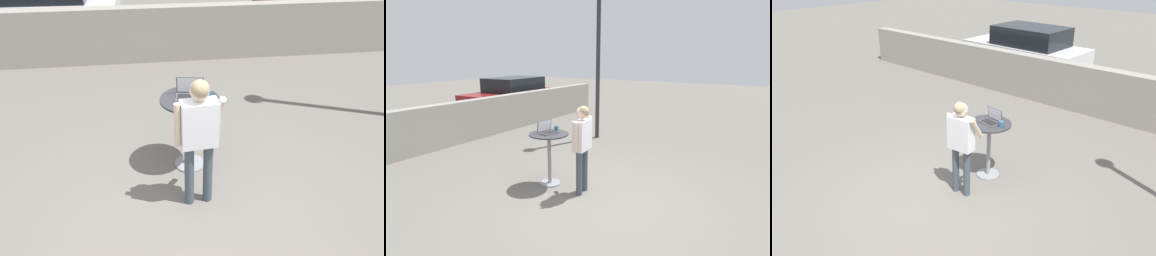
# 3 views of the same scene
# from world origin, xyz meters

# --- Properties ---
(ground_plane) EXTENTS (50.00, 50.00, 0.00)m
(ground_plane) POSITION_xyz_m (0.00, 0.00, 0.00)
(ground_plane) COLOR slate
(pavement_kerb) EXTENTS (15.82, 0.35, 1.17)m
(pavement_kerb) POSITION_xyz_m (0.00, 5.08, 0.59)
(pavement_kerb) COLOR gray
(pavement_kerb) RESTS_ON ground_plane
(cafe_table) EXTENTS (0.74, 0.74, 1.00)m
(cafe_table) POSITION_xyz_m (0.13, 1.17, 0.71)
(cafe_table) COLOR gray
(cafe_table) RESTS_ON ground_plane
(laptop) EXTENTS (0.38, 0.30, 0.24)m
(laptop) POSITION_xyz_m (0.14, 1.21, 1.06)
(laptop) COLOR #515156
(laptop) RESTS_ON cafe_table
(coffee_mug) EXTENTS (0.11, 0.08, 0.10)m
(coffee_mug) POSITION_xyz_m (0.37, 1.17, 1.05)
(coffee_mug) COLOR #336084
(coffee_mug) RESTS_ON cafe_table
(standing_person) EXTENTS (0.54, 0.37, 1.59)m
(standing_person) POSITION_xyz_m (0.14, 0.45, 1.00)
(standing_person) COLOR #424C56
(standing_person) RESTS_ON ground_plane
(parked_car_further_down) EXTENTS (4.25, 2.09, 1.56)m
(parked_car_further_down) POSITION_xyz_m (4.86, 6.78, 0.79)
(parked_car_further_down) COLOR maroon
(parked_car_further_down) RESTS_ON ground_plane
(street_lamp) EXTENTS (0.32, 0.32, 4.75)m
(street_lamp) POSITION_xyz_m (3.62, 2.06, 3.03)
(street_lamp) COLOR #2D2D33
(street_lamp) RESTS_ON ground_plane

